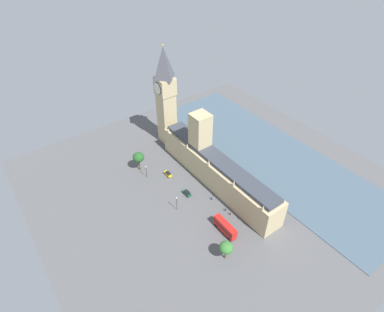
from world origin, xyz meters
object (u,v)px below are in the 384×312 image
at_px(street_lamp_near_tower, 146,170).
at_px(car_dark_green_under_trees, 187,193).
at_px(clock_tower, 166,95).
at_px(double_decker_bus_by_river_gate, 225,227).
at_px(plane_tree_far_end, 138,157).
at_px(pedestrian_opposite_hall, 212,198).
at_px(street_lamp_corner, 177,201).
at_px(plane_tree_leading, 226,248).
at_px(car_yellow_cab_trailing, 168,174).
at_px(pedestrian_midblock, 230,214).
at_px(pedestrian_kerbside, 226,209).
at_px(parliament_building, 214,167).

bearing_deg(street_lamp_near_tower, car_dark_green_under_trees, 112.51).
bearing_deg(clock_tower, double_decker_bus_by_river_gate, 76.40).
bearing_deg(clock_tower, plane_tree_far_end, 27.75).
bearing_deg(clock_tower, pedestrian_opposite_hall, 79.62).
bearing_deg(street_lamp_corner, street_lamp_near_tower, -89.92).
bearing_deg(double_decker_bus_by_river_gate, plane_tree_leading, -129.30).
bearing_deg(street_lamp_corner, car_yellow_cab_trailing, -113.00).
bearing_deg(car_dark_green_under_trees, plane_tree_leading, -103.33).
bearing_deg(pedestrian_midblock, pedestrian_kerbside, -90.22).
bearing_deg(pedestrian_kerbside, plane_tree_far_end, 10.91).
bearing_deg(pedestrian_kerbside, double_decker_bus_by_river_gate, 128.06).
bearing_deg(street_lamp_corner, car_dark_green_under_trees, -151.28).
bearing_deg(clock_tower, car_dark_green_under_trees, 68.23).
distance_m(clock_tower, plane_tree_leading, 76.34).
xyz_separation_m(parliament_building, street_lamp_corner, (22.70, 4.58, -3.12)).
distance_m(double_decker_bus_by_river_gate, street_lamp_corner, 21.30).
bearing_deg(street_lamp_near_tower, plane_tree_leading, 91.14).
bearing_deg(street_lamp_corner, double_decker_bus_by_river_gate, 112.80).
height_order(plane_tree_leading, plane_tree_far_end, plane_tree_far_end).
bearing_deg(plane_tree_leading, pedestrian_opposite_hall, -119.79).
relative_size(pedestrian_kerbside, pedestrian_midblock, 0.97).
height_order(parliament_building, plane_tree_leading, parliament_building).
relative_size(double_decker_bus_by_river_gate, pedestrian_kerbside, 6.64).
relative_size(pedestrian_kerbside, plane_tree_leading, 0.20).
xyz_separation_m(car_yellow_cab_trailing, plane_tree_far_end, (8.23, -10.86, 6.42)).
distance_m(pedestrian_kerbside, street_lamp_corner, 19.79).
bearing_deg(street_lamp_corner, clock_tower, -118.72).
height_order(parliament_building, plane_tree_far_end, parliament_building).
height_order(parliament_building, clock_tower, clock_tower).
distance_m(pedestrian_midblock, street_lamp_near_tower, 41.70).
bearing_deg(street_lamp_corner, parliament_building, -168.60).
height_order(car_dark_green_under_trees, plane_tree_far_end, plane_tree_far_end).
bearing_deg(pedestrian_midblock, parliament_building, -113.29).
bearing_deg(car_yellow_cab_trailing, street_lamp_corner, -113.13).
bearing_deg(pedestrian_opposite_hall, double_decker_bus_by_river_gate, 60.72).
distance_m(pedestrian_opposite_hall, pedestrian_midblock, 10.60).
bearing_deg(double_decker_bus_by_river_gate, parliament_building, 60.06).
bearing_deg(parliament_building, plane_tree_far_end, -48.23).
distance_m(car_yellow_cab_trailing, pedestrian_kerbside, 32.01).
relative_size(double_decker_bus_by_river_gate, plane_tree_leading, 1.34).
distance_m(plane_tree_leading, plane_tree_far_end, 58.13).
relative_size(parliament_building, pedestrian_opposite_hall, 39.05).
distance_m(car_dark_green_under_trees, street_lamp_near_tower, 21.37).
relative_size(car_dark_green_under_trees, street_lamp_near_tower, 0.69).
height_order(pedestrian_kerbside, plane_tree_leading, plane_tree_leading).
distance_m(parliament_building, pedestrian_kerbside, 19.56).
relative_size(parliament_building, street_lamp_corner, 9.70).
xyz_separation_m(car_yellow_cab_trailing, pedestrian_midblock, (-7.15, 33.92, -0.16)).
distance_m(pedestrian_kerbside, plane_tree_leading, 22.01).
bearing_deg(parliament_building, car_dark_green_under_trees, 0.67).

